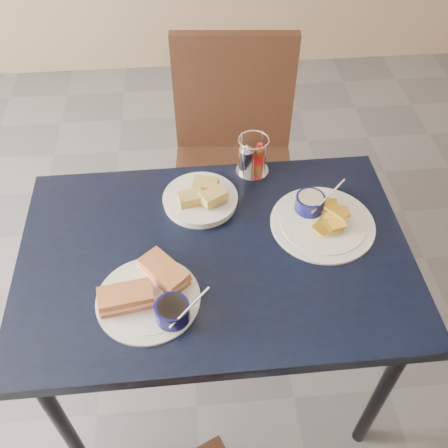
{
  "coord_description": "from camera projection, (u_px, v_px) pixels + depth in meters",
  "views": [
    {
      "loc": [
        0.03,
        -0.78,
        1.87
      ],
      "look_at": [
        0.12,
        0.18,
        0.82
      ],
      "focal_mm": 40.0,
      "sensor_mm": 36.0,
      "label": 1
    }
  ],
  "objects": [
    {
      "name": "chair_far",
      "position": [
        232.0,
        147.0,
        2.04
      ],
      "size": [
        0.52,
        0.5,
        1.01
      ],
      "color": "black",
      "rests_on": "ground"
    },
    {
      "name": "sandwich_plate",
      "position": [
        151.0,
        294.0,
        1.31
      ],
      "size": [
        0.3,
        0.28,
        0.12
      ],
      "color": "white",
      "rests_on": "dining_table"
    },
    {
      "name": "plantain_plate",
      "position": [
        320.0,
        217.0,
        1.51
      ],
      "size": [
        0.32,
        0.32,
        0.12
      ],
      "color": "white",
      "rests_on": "dining_table"
    },
    {
      "name": "dining_table",
      "position": [
        215.0,
        266.0,
        1.5
      ],
      "size": [
        1.14,
        0.76,
        0.75
      ],
      "color": "black",
      "rests_on": "ground"
    },
    {
      "name": "bread_basket",
      "position": [
        201.0,
        198.0,
        1.56
      ],
      "size": [
        0.23,
        0.23,
        0.07
      ],
      "color": "white",
      "rests_on": "dining_table"
    },
    {
      "name": "ground",
      "position": [
        197.0,
        406.0,
        1.9
      ],
      "size": [
        6.0,
        6.0,
        0.0
      ],
      "primitive_type": "plane",
      "color": "#56555B",
      "rests_on": "ground"
    },
    {
      "name": "condiment_caddy",
      "position": [
        251.0,
        158.0,
        1.64
      ],
      "size": [
        0.11,
        0.11,
        0.14
      ],
      "color": "silver",
      "rests_on": "dining_table"
    }
  ]
}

